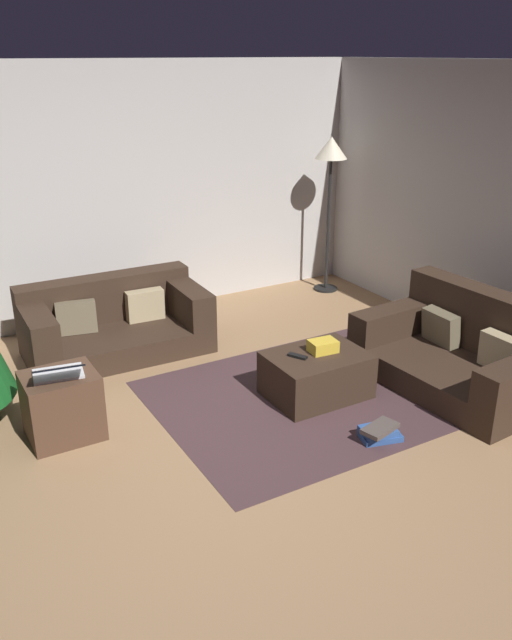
{
  "coord_description": "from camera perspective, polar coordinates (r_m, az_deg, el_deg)",
  "views": [
    {
      "loc": [
        -1.82,
        -3.44,
        2.66
      ],
      "look_at": [
        0.52,
        0.61,
        0.75
      ],
      "focal_mm": 37.05,
      "sensor_mm": 36.0,
      "label": 1
    }
  ],
  "objects": [
    {
      "name": "couch_left",
      "position": [
        6.4,
        -12.2,
        -0.27
      ],
      "size": [
        1.69,
        0.93,
        0.67
      ],
      "rotation": [
        0.0,
        0.0,
        3.12
      ],
      "color": "#332319",
      "rests_on": "ground_plane"
    },
    {
      "name": "corner_lamp",
      "position": [
        7.63,
        6.48,
        13.53
      ],
      "size": [
        0.36,
        0.36,
        1.79
      ],
      "color": "black",
      "rests_on": "ground_plane"
    },
    {
      "name": "ottoman",
      "position": [
        5.48,
        5.24,
        -4.74
      ],
      "size": [
        0.8,
        0.59,
        0.37
      ],
      "primitive_type": "cube",
      "color": "#332319",
      "rests_on": "ground_plane"
    },
    {
      "name": "couch_right",
      "position": [
        5.9,
        17.46,
        -2.66
      ],
      "size": [
        1.09,
        1.66,
        0.78
      ],
      "rotation": [
        0.0,
        0.0,
        1.63
      ],
      "color": "#332319",
      "rests_on": "ground_plane"
    },
    {
      "name": "tv_remote",
      "position": [
        5.33,
        3.6,
        -3.14
      ],
      "size": [
        0.12,
        0.16,
        0.02
      ],
      "primitive_type": "cube",
      "rotation": [
        0.0,
        0.0,
        0.49
      ],
      "color": "black",
      "rests_on": "ottoman"
    },
    {
      "name": "laptop",
      "position": [
        4.88,
        -16.7,
        -4.31
      ],
      "size": [
        0.41,
        0.45,
        0.18
      ],
      "color": "silver",
      "rests_on": "side_table"
    },
    {
      "name": "area_rug",
      "position": [
        5.56,
        5.17,
        -6.44
      ],
      "size": [
        2.6,
        2.0,
        0.01
      ],
      "primitive_type": "cube",
      "color": "#422C2F",
      "rests_on": "ground_plane"
    },
    {
      "name": "gift_box",
      "position": [
        5.43,
        5.8,
        -2.26
      ],
      "size": [
        0.24,
        0.18,
        0.1
      ],
      "primitive_type": "cube",
      "rotation": [
        0.0,
        0.0,
        -0.1
      ],
      "color": "gold",
      "rests_on": "ottoman"
    },
    {
      "name": "side_table",
      "position": [
        5.07,
        -16.39,
        -7.12
      ],
      "size": [
        0.52,
        0.44,
        0.51
      ],
      "primitive_type": "cube",
      "color": "#4C3323",
      "rests_on": "ground_plane"
    },
    {
      "name": "rear_partition",
      "position": [
        6.96,
        -14.51,
        10.24
      ],
      "size": [
        6.4,
        0.12,
        2.6
      ],
      "primitive_type": "cube",
      "color": "#BCB7B2",
      "rests_on": "ground_plane"
    },
    {
      "name": "ground_plane",
      "position": [
        4.71,
        -1.82,
        -12.16
      ],
      "size": [
        6.4,
        6.4,
        0.0
      ],
      "primitive_type": "plane",
      "color": "#93704C"
    },
    {
      "name": "book_stack",
      "position": [
        5.0,
        10.61,
        -9.52
      ],
      "size": [
        0.35,
        0.26,
        0.13
      ],
      "color": "#2D5193",
      "rests_on": "ground_plane"
    }
  ]
}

